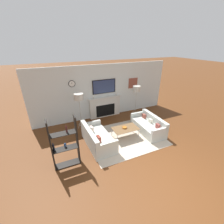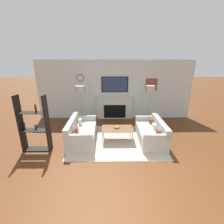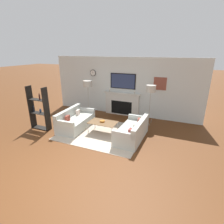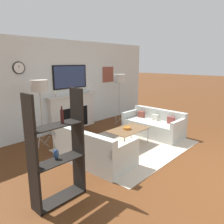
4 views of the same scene
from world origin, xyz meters
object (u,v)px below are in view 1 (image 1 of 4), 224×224
at_px(couch_right, 148,126).
at_px(floor_lamp_right, 137,89).
at_px(coffee_table, 125,129).
at_px(floor_lamp_left, 79,97).
at_px(couch_left, 97,139).
at_px(shelf_unit, 65,144).
at_px(decorative_bowl, 124,127).

height_order(couch_right, floor_lamp_right, floor_lamp_right).
relative_size(coffee_table, floor_lamp_left, 0.63).
xyz_separation_m(couch_left, couch_right, (2.39, 0.00, -0.01)).
xyz_separation_m(coffee_table, shelf_unit, (-2.46, -0.60, 0.39)).
distance_m(couch_right, floor_lamp_right, 1.98).
distance_m(coffee_table, floor_lamp_right, 2.35).
height_order(couch_left, couch_right, couch_left).
relative_size(couch_right, coffee_table, 1.64).
height_order(couch_left, decorative_bowl, couch_left).
relative_size(couch_left, decorative_bowl, 8.93).
xyz_separation_m(coffee_table, decorative_bowl, (-0.03, 0.02, 0.06)).
height_order(decorative_bowl, floor_lamp_left, floor_lamp_left).
height_order(floor_lamp_left, shelf_unit, shelf_unit).
relative_size(decorative_bowl, floor_lamp_left, 0.12).
relative_size(decorative_bowl, shelf_unit, 0.12).
xyz_separation_m(couch_right, decorative_bowl, (-1.20, 0.03, 0.20)).
bearing_deg(decorative_bowl, floor_lamp_right, 45.76).
bearing_deg(shelf_unit, couch_right, 9.19).
height_order(couch_left, shelf_unit, shelf_unit).
bearing_deg(couch_right, decorative_bowl, 178.48).
bearing_deg(floor_lamp_right, couch_right, -99.55).
distance_m(couch_left, coffee_table, 1.23).
bearing_deg(shelf_unit, floor_lamp_right, 28.55).
xyz_separation_m(floor_lamp_right, shelf_unit, (-3.88, -2.11, -0.71)).
height_order(couch_right, shelf_unit, shelf_unit).
distance_m(decorative_bowl, floor_lamp_left, 2.32).
bearing_deg(floor_lamp_left, shelf_unit, -114.91).
xyz_separation_m(decorative_bowl, floor_lamp_left, (-1.45, 1.49, 1.04)).
bearing_deg(floor_lamp_left, floor_lamp_right, 0.00).
xyz_separation_m(couch_left, shelf_unit, (-1.23, -0.59, 0.53)).
bearing_deg(couch_left, floor_lamp_left, 99.46).
xyz_separation_m(decorative_bowl, shelf_unit, (-2.43, -0.62, 0.33)).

